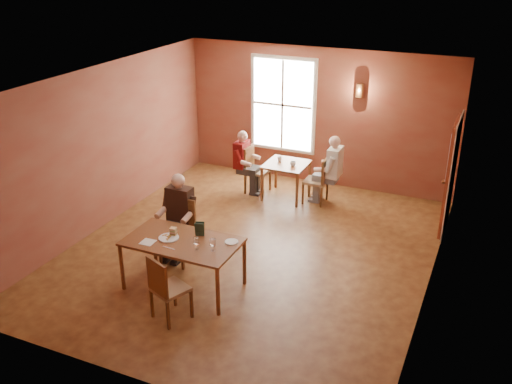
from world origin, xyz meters
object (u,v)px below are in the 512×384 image
at_px(diner_main, 176,224).
at_px(diner_white, 317,171).
at_px(chair_empty, 170,287).
at_px(diner_maroon, 257,163).
at_px(chair_diner_main, 177,233).
at_px(main_table, 184,264).
at_px(chair_diner_maroon, 258,170).
at_px(second_table, 286,180).
at_px(chair_diner_white, 316,180).

distance_m(diner_main, diner_white, 3.53).
xyz_separation_m(chair_empty, diner_maroon, (-0.73, 4.64, 0.15)).
relative_size(chair_diner_main, chair_empty, 1.06).
bearing_deg(chair_diner_main, main_table, 127.57).
bearing_deg(diner_white, chair_diner_maroon, 90.00).
bearing_deg(diner_white, diner_maroon, 90.00).
xyz_separation_m(chair_diner_main, second_table, (0.70, 3.22, -0.16)).
bearing_deg(main_table, chair_diner_maroon, 96.63).
bearing_deg(second_table, chair_diner_white, 0.00).
bearing_deg(chair_empty, second_table, 113.42).
bearing_deg(chair_diner_main, chair_diner_maroon, -90.89).
bearing_deg(diner_maroon, chair_empty, 8.90).
xyz_separation_m(diner_main, chair_empty, (0.75, -1.39, -0.21)).
bearing_deg(chair_diner_white, diner_maroon, 90.00).
height_order(chair_diner_main, chair_empty, chair_diner_main).
relative_size(chair_diner_maroon, diner_maroon, 0.77).
relative_size(diner_main, diner_white, 1.01).
relative_size(chair_empty, second_table, 1.18).
height_order(chair_diner_white, diner_white, diner_white).
relative_size(chair_empty, diner_maroon, 0.77).
height_order(main_table, chair_diner_main, chair_diner_main).
relative_size(diner_main, second_table, 1.65).
relative_size(chair_empty, diner_white, 0.72).
bearing_deg(diner_main, chair_empty, 118.25).
distance_m(chair_diner_white, diner_maroon, 1.34).
bearing_deg(chair_empty, chair_diner_main, 140.58).
bearing_deg(chair_diner_white, diner_white, -90.00).
bearing_deg(diner_main, diner_maroon, -90.35).
distance_m(chair_empty, diner_maroon, 4.70).
distance_m(chair_empty, second_table, 4.65).
bearing_deg(chair_empty, diner_maroon, 121.73).
bearing_deg(diner_white, diner_main, 157.02).
height_order(chair_empty, diner_white, diner_white).
xyz_separation_m(chair_empty, chair_diner_white, (0.60, 4.64, -0.01)).
xyz_separation_m(chair_diner_main, diner_main, (0.00, -0.03, 0.17)).
xyz_separation_m(diner_main, chair_diner_maroon, (0.05, 3.25, -0.20)).
bearing_deg(main_table, chair_empty, -72.23).
height_order(second_table, diner_maroon, diner_maroon).
bearing_deg(chair_diner_maroon, chair_diner_main, -0.89).
distance_m(diner_main, chair_diner_white, 3.53).
distance_m(diner_main, chair_empty, 1.59).
height_order(chair_diner_main, second_table, chair_diner_main).
bearing_deg(chair_diner_white, chair_empty, 172.60).
distance_m(chair_diner_main, diner_maroon, 3.23).
distance_m(main_table, chair_diner_maroon, 3.90).
distance_m(main_table, diner_main, 0.85).
bearing_deg(main_table, diner_maroon, 97.06).
bearing_deg(diner_maroon, diner_main, -0.35).
distance_m(second_table, chair_diner_white, 0.66).
height_order(diner_white, diner_maroon, diner_white).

